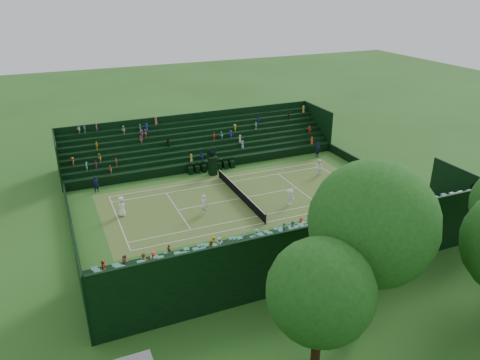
{
  "coord_description": "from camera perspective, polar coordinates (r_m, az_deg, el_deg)",
  "views": [
    {
      "loc": [
        38.39,
        -16.45,
        20.05
      ],
      "look_at": [
        0.0,
        0.0,
        2.0
      ],
      "focal_mm": 35.0,
      "sensor_mm": 36.0,
      "label": 1
    }
  ],
  "objects": [
    {
      "name": "perimeter_wall_south",
      "position": [
        43.08,
        -19.89,
        -5.14
      ],
      "size": [
        17.17,
        0.2,
        1.0
      ],
      "primitive_type": "cube",
      "color": "black",
      "rests_on": "ground"
    },
    {
      "name": "player_near_west",
      "position": [
        43.98,
        -14.22,
        -3.14
      ],
      "size": [
        1.01,
        0.75,
        1.9
      ],
      "primitive_type": "imported",
      "rotation": [
        0.0,
        0.0,
        3.3
      ],
      "color": "white",
      "rests_on": "ground"
    },
    {
      "name": "line_judge_south",
      "position": [
        49.64,
        -17.14,
        -0.49
      ],
      "size": [
        0.54,
        0.7,
        1.69
      ],
      "primitive_type": "imported",
      "rotation": [
        0.0,
        0.0,
        1.82
      ],
      "color": "black",
      "rests_on": "ground"
    },
    {
      "name": "player_far_east",
      "position": [
        44.94,
        6.1,
        -2.09
      ],
      "size": [
        1.23,
        1.13,
        1.65
      ],
      "primitive_type": "imported",
      "rotation": [
        0.0,
        0.0,
        0.63
      ],
      "color": "white",
      "rests_on": "ground"
    },
    {
      "name": "north_grandstand",
      "position": [
        35.7,
        8.11,
        -8.1
      ],
      "size": [
        6.6,
        32.0,
        4.9
      ],
      "color": "black",
      "rests_on": "ground"
    },
    {
      "name": "player_far_west",
      "position": [
        52.1,
        9.59,
        1.5
      ],
      "size": [
        1.09,
        0.97,
        1.85
      ],
      "primitive_type": "imported",
      "rotation": [
        0.0,
        0.0,
        -0.36
      ],
      "color": "white",
      "rests_on": "ground"
    },
    {
      "name": "courtside_chairs",
      "position": [
        52.94,
        -3.49,
        1.59
      ],
      "size": [
        0.54,
        5.51,
        1.18
      ],
      "color": "black",
      "rests_on": "ground"
    },
    {
      "name": "perimeter_wall_east",
      "position": [
        39.33,
        4.91,
        -6.53
      ],
      "size": [
        0.2,
        31.77,
        1.0
      ],
      "primitive_type": "cube",
      "color": "black",
      "rests_on": "ground"
    },
    {
      "name": "ground",
      "position": [
        46.33,
        -0.0,
        -2.27
      ],
      "size": [
        160.0,
        160.0,
        0.0
      ],
      "primitive_type": "plane",
      "color": "#29551A",
      "rests_on": "ground"
    },
    {
      "name": "perimeter_wall_north",
      "position": [
        53.86,
        15.73,
        1.18
      ],
      "size": [
        17.17,
        0.2,
        1.0
      ],
      "primitive_type": "cube",
      "color": "black",
      "rests_on": "ground"
    },
    {
      "name": "umpire_chair",
      "position": [
        51.54,
        -3.37,
        2.05
      ],
      "size": [
        1.0,
        1.0,
        3.15
      ],
      "color": "black",
      "rests_on": "ground"
    },
    {
      "name": "perimeter_wall_west",
      "position": [
        53.38,
        -3.59,
        1.84
      ],
      "size": [
        0.2,
        31.77,
        1.0
      ],
      "primitive_type": "cube",
      "color": "black",
      "rests_on": "ground"
    },
    {
      "name": "south_grandstand",
      "position": [
        56.74,
        -5.06,
        4.25
      ],
      "size": [
        6.6,
        32.0,
        4.9
      ],
      "color": "black",
      "rests_on": "ground"
    },
    {
      "name": "tennis_net",
      "position": [
        46.1,
        -0.0,
        -1.68
      ],
      "size": [
        11.67,
        0.1,
        1.06
      ],
      "color": "black",
      "rests_on": "ground"
    },
    {
      "name": "player_near_east",
      "position": [
        43.07,
        -4.4,
        -3.0
      ],
      "size": [
        0.84,
        0.75,
        1.94
      ],
      "primitive_type": "imported",
      "rotation": [
        0.0,
        0.0,
        3.65
      ],
      "color": "white",
      "rests_on": "ground"
    },
    {
      "name": "court_surface",
      "position": [
        46.33,
        -0.0,
        -2.27
      ],
      "size": [
        12.97,
        26.77,
        0.01
      ],
      "primitive_type": "cube",
      "color": "#307426",
      "rests_on": "ground"
    },
    {
      "name": "line_judge_north",
      "position": [
        57.55,
        9.44,
        3.67
      ],
      "size": [
        0.67,
        0.81,
        1.92
      ],
      "primitive_type": "imported",
      "rotation": [
        0.0,
        0.0,
        1.92
      ],
      "color": "black",
      "rests_on": "ground"
    }
  ]
}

